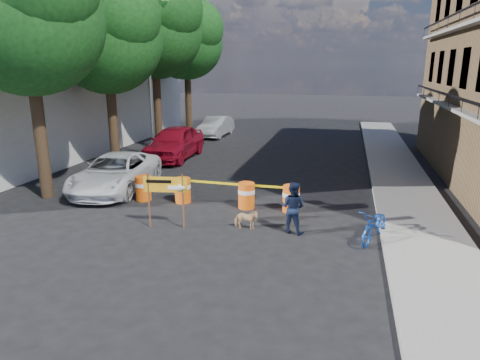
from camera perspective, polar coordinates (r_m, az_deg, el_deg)
The scene contains 19 objects.
ground at distance 12.64m, azimuth -4.86°, elevation -7.18°, with size 120.00×120.00×0.00m, color black.
sidewalk_east at distance 17.84m, azimuth 21.04°, elevation -1.20°, with size 2.40×40.00×0.15m, color gray.
white_building at distance 27.01m, azimuth -25.05°, elevation 9.99°, with size 8.00×22.00×6.00m, color silver.
tree_near at distance 16.86m, azimuth -26.50°, elevation 19.01°, with size 5.46×5.20×9.15m.
tree_mid_a at distance 20.95m, azimuth -17.23°, elevation 17.86°, with size 5.25×5.00×8.68m.
tree_mid_b at distance 25.43m, azimuth -11.28°, elevation 19.25°, with size 5.67×5.40×9.62m.
tree_far at distance 30.01m, azimuth -7.03°, elevation 17.80°, with size 5.04×4.80×8.84m.
streetlamp at distance 22.75m, azimuth -11.82°, elevation 13.83°, with size 1.25×0.18×8.00m.
barrel_far_left at distance 15.87m, azimuth -12.79°, elevation -1.01°, with size 0.58×0.58×0.90m.
barrel_mid_left at distance 15.38m, azimuth -7.65°, elevation -1.28°, with size 0.58×0.58×0.90m.
barrel_mid_right at distance 14.64m, azimuth 0.86°, elevation -2.00°, with size 0.58×0.58×0.90m.
barrel_far_right at distance 14.41m, azimuth 6.82°, elevation -2.39°, with size 0.58×0.58×0.90m.
detour_sign at distance 12.80m, azimuth -9.24°, elevation -1.20°, with size 1.31×0.31×1.69m.
pedestrian at distance 12.55m, azimuth 7.04°, elevation -3.64°, with size 0.75×0.58×1.54m, color black.
bicycle at distance 12.39m, azimuth 17.71°, elevation -3.88°, with size 0.63×0.95×1.80m, color #1442A8.
dog at distance 12.82m, azimuth 0.81°, elevation -5.29°, with size 0.34×0.74×0.62m, color tan.
suv_white at distance 17.41m, azimuth -16.27°, elevation 0.94°, with size 2.31×5.00×1.39m, color white.
sedan_red at distance 22.64m, azimuth -8.73°, elevation 4.98°, with size 2.01×4.99×1.70m, color maroon.
sedan_silver at distance 29.51m, azimuth -3.22°, elevation 7.15°, with size 1.43×4.11×1.35m, color #B8BBC0.
Camera 1 is at (3.84, -11.04, 4.80)m, focal length 32.00 mm.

